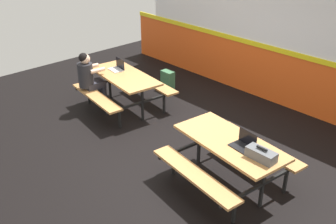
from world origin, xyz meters
The scene contains 9 objects.
ground_plane centered at (0.00, 0.00, -0.01)m, with size 10.00×10.00×0.02m, color black.
accent_backdrop centered at (0.00, 2.76, 1.25)m, with size 8.00×0.14×2.60m.
picnic_table_left centered at (-1.51, 0.23, 0.57)m, with size 1.76×1.73×0.74m.
picnic_table_right centered at (1.51, -0.20, 0.57)m, with size 1.76×1.73×0.74m.
student_nearer centered at (-1.99, -0.28, 0.71)m, with size 0.39×0.54×1.21m.
laptop_silver centered at (-1.83, 0.30, 0.79)m, with size 0.34×0.26×0.22m.
laptop_dark centered at (1.74, -0.19, 0.79)m, with size 0.34×0.26×0.22m.
toolbox_grey centered at (2.08, -0.26, 0.81)m, with size 0.40×0.18×0.18m.
backpack_dark centered at (-1.62, 1.53, 0.22)m, with size 0.30×0.22×0.44m.
Camera 1 is at (4.32, -4.01, 3.60)m, focal length 41.30 mm.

